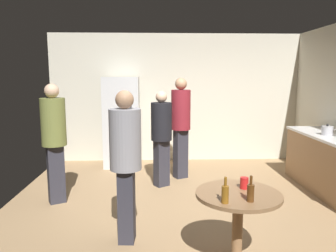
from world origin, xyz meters
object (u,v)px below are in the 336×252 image
at_px(plastic_cup_red, 244,183).
at_px(person_in_gray_shirt, 126,155).
at_px(refrigerator, 122,122).
at_px(foreground_table, 238,204).
at_px(person_in_black_shirt, 161,132).
at_px(kettle, 327,131).
at_px(person_in_maroon_shirt, 181,120).
at_px(beer_bottle_amber, 225,194).
at_px(beer_bottle_brown, 251,192).
at_px(person_in_olive_shirt, 54,134).

relative_size(plastic_cup_red, person_in_gray_shirt, 0.07).
distance_m(refrigerator, foreground_table, 3.96).
bearing_deg(person_in_gray_shirt, plastic_cup_red, -16.16).
bearing_deg(person_in_black_shirt, plastic_cup_red, -14.77).
relative_size(foreground_table, person_in_black_shirt, 0.51).
distance_m(kettle, person_in_maroon_shirt, 2.37).
relative_size(person_in_maroon_shirt, person_in_black_shirt, 1.13).
relative_size(foreground_table, person_in_maroon_shirt, 0.45).
height_order(kettle, person_in_gray_shirt, person_in_gray_shirt).
relative_size(beer_bottle_amber, person_in_gray_shirt, 0.14).
bearing_deg(refrigerator, beer_bottle_amber, -72.11).
bearing_deg(foreground_table, person_in_maroon_shirt, 96.52).
distance_m(foreground_table, plastic_cup_red, 0.21).
height_order(beer_bottle_amber, beer_bottle_brown, same).
height_order(kettle, plastic_cup_red, kettle).
bearing_deg(person_in_black_shirt, kettle, 49.64).
relative_size(beer_bottle_amber, beer_bottle_brown, 1.00).
relative_size(person_in_olive_shirt, person_in_gray_shirt, 1.03).
height_order(beer_bottle_amber, person_in_maroon_shirt, person_in_maroon_shirt).
bearing_deg(plastic_cup_red, person_in_gray_shirt, 160.36).
xyz_separation_m(foreground_table, beer_bottle_brown, (0.05, -0.21, 0.19)).
xyz_separation_m(kettle, beer_bottle_amber, (-2.10, -2.29, -0.15)).
distance_m(refrigerator, kettle, 3.74).
distance_m(kettle, plastic_cup_red, 2.67).
relative_size(refrigerator, beer_bottle_brown, 7.83).
bearing_deg(person_in_black_shirt, person_in_maroon_shirt, 107.89).
height_order(beer_bottle_brown, person_in_black_shirt, person_in_black_shirt).
xyz_separation_m(person_in_olive_shirt, person_in_black_shirt, (1.53, 0.67, -0.09)).
bearing_deg(plastic_cup_red, person_in_olive_shirt, 145.16).
bearing_deg(beer_bottle_brown, plastic_cup_red, 83.83).
height_order(foreground_table, person_in_maroon_shirt, person_in_maroon_shirt).
bearing_deg(beer_bottle_amber, foreground_table, 53.20).
distance_m(foreground_table, person_in_gray_shirt, 1.26).
height_order(beer_bottle_brown, person_in_gray_shirt, person_in_gray_shirt).
xyz_separation_m(beer_bottle_amber, person_in_olive_shirt, (-2.02, 1.94, 0.18)).
distance_m(kettle, person_in_black_shirt, 2.61).
relative_size(foreground_table, beer_bottle_brown, 3.48).
xyz_separation_m(refrigerator, beer_bottle_brown, (1.49, -3.89, -0.08)).
height_order(plastic_cup_red, person_in_gray_shirt, person_in_gray_shirt).
distance_m(beer_bottle_brown, person_in_gray_shirt, 1.37).
relative_size(foreground_table, plastic_cup_red, 7.27).
relative_size(kettle, plastic_cup_red, 2.22).
bearing_deg(beer_bottle_amber, person_in_olive_shirt, 136.11).
height_order(foreground_table, person_in_gray_shirt, person_in_gray_shirt).
height_order(kettle, person_in_maroon_shirt, person_in_maroon_shirt).
bearing_deg(kettle, beer_bottle_amber, -132.57).
bearing_deg(refrigerator, person_in_black_shirt, -59.35).
bearing_deg(person_in_maroon_shirt, person_in_black_shirt, -65.88).
xyz_separation_m(kettle, person_in_black_shirt, (-2.59, 0.32, -0.05)).
relative_size(beer_bottle_brown, person_in_maroon_shirt, 0.13).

